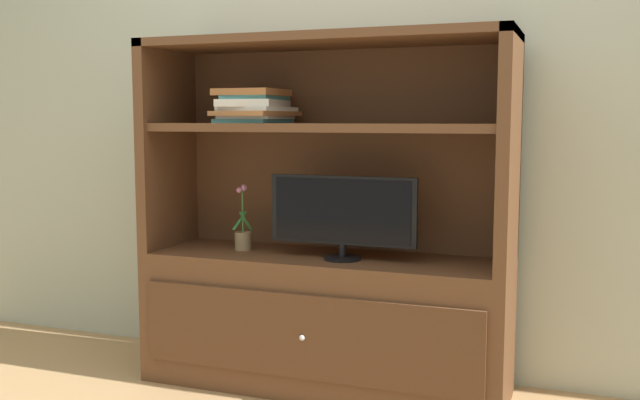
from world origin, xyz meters
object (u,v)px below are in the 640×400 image
tv_monitor (342,213)px  magazine_stack (255,107)px  media_console (325,279)px  potted_plant (243,235)px

tv_monitor → magazine_stack: size_ratio=1.71×
media_console → tv_monitor: 0.32m
media_console → magazine_stack: 0.82m
potted_plant → magazine_stack: 0.58m
media_console → potted_plant: 0.43m
potted_plant → magazine_stack: (0.07, -0.00, 0.58)m
media_console → magazine_stack: size_ratio=4.26×
potted_plant → media_console: bearing=0.3°
tv_monitor → magazine_stack: 0.62m
tv_monitor → potted_plant: tv_monitor is taller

